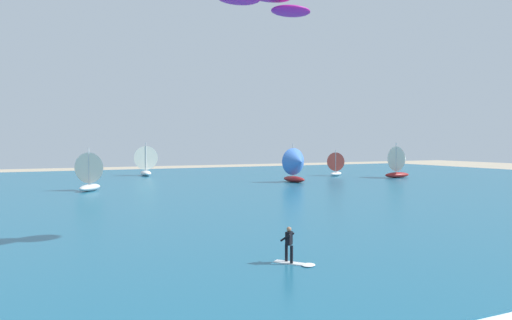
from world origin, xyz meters
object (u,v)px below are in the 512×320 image
object	(u,v)px
sailboat_mid_right	(297,165)
sailboat_near_shore	(400,162)
kitesurfer	(293,251)
sailboat_mid_left	(145,160)
sailboat_leading	(92,171)
kite	(266,1)
sailboat_center_horizon	(337,164)

from	to	relation	value
sailboat_mid_right	sailboat_near_shore	bearing A→B (deg)	2.91
kitesurfer	sailboat_mid_left	xyz separation A→B (m)	(7.11, 61.65, 1.94)
sailboat_mid_left	sailboat_mid_right	bearing A→B (deg)	-55.86
sailboat_leading	sailboat_mid_left	size ratio (longest dim) A/B	0.89
kite	sailboat_center_horizon	size ratio (longest dim) A/B	1.49
kitesurfer	sailboat_leading	bearing A→B (deg)	95.88
sailboat_near_shore	sailboat_mid_left	size ratio (longest dim) A/B	0.99
sailboat_near_shore	sailboat_center_horizon	distance (m)	10.26
kite	sailboat_near_shore	size ratio (longest dim) A/B	1.18
sailboat_mid_right	kitesurfer	bearing A→B (deg)	-120.73
kite	sailboat_mid_left	bearing A→B (deg)	83.93
sailboat_mid_left	sailboat_center_horizon	distance (m)	32.18
sailboat_mid_right	sailboat_center_horizon	bearing A→B (deg)	34.55
sailboat_near_shore	sailboat_center_horizon	xyz separation A→B (m)	(-6.30, 8.08, -0.53)
sailboat_mid_right	sailboat_leading	distance (m)	26.88
kite	sailboat_leading	distance (m)	36.29
sailboat_near_shore	sailboat_leading	distance (m)	46.35
sailboat_near_shore	sailboat_mid_right	xyz separation A→B (m)	(-19.47, -0.99, -0.08)
kitesurfer	sailboat_mid_left	size ratio (longest dim) A/B	0.34
kitesurfer	kite	xyz separation A→B (m)	(1.08, 4.86, 12.60)
kitesurfer	sailboat_mid_right	xyz separation A→B (m)	(22.85, 38.44, 1.84)
kitesurfer	sailboat_center_horizon	distance (m)	59.64
kite	sailboat_near_shore	distance (m)	54.87
sailboat_center_horizon	sailboat_leading	bearing A→B (deg)	-168.11
kitesurfer	sailboat_near_shore	xyz separation A→B (m)	(42.32, 39.43, 1.93)
sailboat_leading	sailboat_mid_left	bearing A→B (deg)	63.73
sailboat_near_shore	sailboat_mid_right	bearing A→B (deg)	-177.09
sailboat_near_shore	sailboat_center_horizon	bearing A→B (deg)	127.96
sailboat_leading	sailboat_mid_left	world-z (taller)	sailboat_mid_left
sailboat_mid_right	sailboat_center_horizon	world-z (taller)	sailboat_mid_right
kite	sailboat_mid_left	size ratio (longest dim) A/B	1.18
sailboat_center_horizon	kitesurfer	bearing A→B (deg)	-127.17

